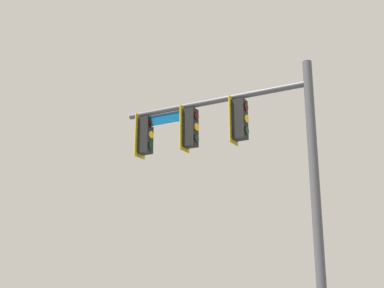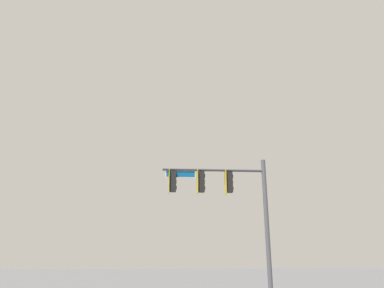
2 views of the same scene
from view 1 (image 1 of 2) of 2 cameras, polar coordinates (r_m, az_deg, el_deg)
The scene contains 1 object.
signal_pole_near at distance 14.17m, azimuth 4.87°, elevation -0.82°, with size 5.60×0.84×7.45m.
Camera 1 is at (-11.02, 4.65, 1.57)m, focal length 50.00 mm.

